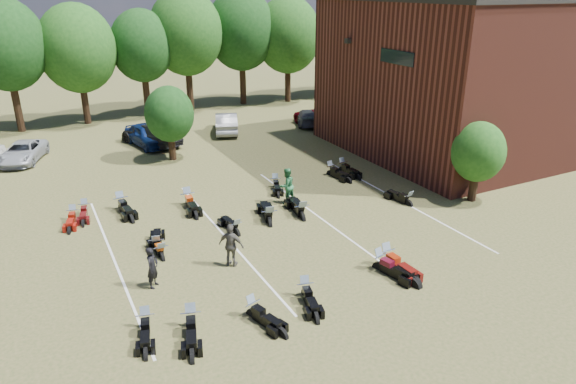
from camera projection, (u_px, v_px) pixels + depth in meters
ground at (314, 250)px, 22.65m from camera, size 160.00×160.00×0.00m
car_2 at (23, 152)px, 33.89m from camera, size 3.65×5.15×1.30m
car_3 at (151, 134)px, 37.50m from camera, size 4.16×5.97×1.60m
car_4 at (147, 135)px, 37.24m from camera, size 2.80×4.99×1.60m
car_5 at (227, 123)px, 40.68m from camera, size 3.22×5.09×1.58m
car_6 at (318, 119)px, 42.52m from camera, size 2.79×4.88×1.28m
car_7 at (307, 117)px, 43.06m from camera, size 3.35×4.74×1.28m
person_black at (152, 267)px, 19.60m from camera, size 0.71×0.73×1.68m
person_green at (287, 186)px, 27.27m from camera, size 1.10×0.95×1.95m
person_grey at (231, 245)px, 21.07m from camera, size 1.08×1.11×1.87m
motorcycle_1 at (147, 328)px, 17.46m from camera, size 1.10×2.12×1.13m
motorcycle_2 at (192, 327)px, 17.51m from camera, size 1.32×2.34×1.24m
motorcycle_3 at (253, 317)px, 18.09m from camera, size 1.23×2.18×1.16m
motorcycle_4 at (305, 297)px, 19.25m from camera, size 1.16×2.20×1.17m
motorcycle_5 at (379, 269)px, 21.10m from camera, size 1.29×2.45×1.31m
motorcycle_6 at (387, 265)px, 21.44m from camera, size 0.85×2.47×1.36m
motorcycle_8 at (162, 259)px, 21.94m from camera, size 0.70×2.03×1.12m
motorcycle_9 at (157, 252)px, 22.49m from camera, size 1.23×2.25×1.20m
motorcycle_10 at (270, 224)px, 25.10m from camera, size 1.44×2.65×1.41m
motorcycle_11 at (237, 234)px, 24.11m from camera, size 0.85×2.06×1.12m
motorcycle_12 at (302, 219)px, 25.71m from camera, size 1.19×2.60×1.40m
motorcycle_13 at (408, 205)px, 27.32m from camera, size 0.98×2.14×1.15m
motorcycle_14 at (86, 214)px, 26.27m from camera, size 1.01×2.08×1.11m
motorcycle_15 at (74, 220)px, 25.57m from camera, size 1.09×2.09×1.12m
motorcycle_16 at (122, 209)px, 26.79m from camera, size 0.99×2.48×1.35m
motorcycle_17 at (188, 205)px, 27.33m from camera, size 0.97×2.50×1.36m
motorcycle_18 at (275, 187)px, 29.73m from camera, size 1.30×2.14×1.14m
motorcycle_19 at (330, 175)px, 31.66m from camera, size 1.05×2.29×1.23m
motorcycle_20 at (342, 172)px, 32.27m from camera, size 0.80×2.25×1.24m
brick_building at (514, 67)px, 37.44m from camera, size 25.40×15.20×10.70m
tree_line at (135, 43)px, 43.79m from camera, size 56.00×6.00×9.79m
young_tree_near_building at (478, 152)px, 26.92m from camera, size 2.80×2.80×4.16m
young_tree_midfield at (169, 114)px, 33.43m from camera, size 3.20×3.20×4.70m
parking_lines at (226, 237)px, 23.84m from camera, size 20.10×14.00×0.01m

